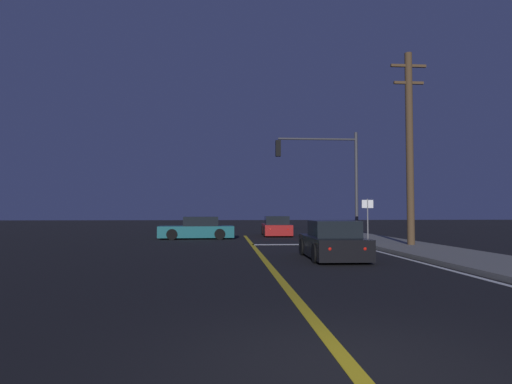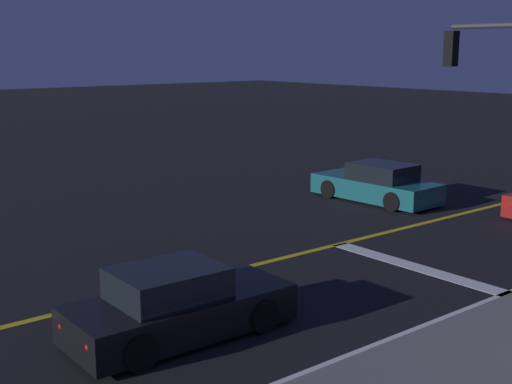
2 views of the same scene
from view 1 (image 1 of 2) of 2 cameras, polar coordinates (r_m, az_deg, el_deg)
name	(u,v)px [view 1 (image 1 of 2)]	position (r m, az deg, el deg)	size (l,w,h in m)	color
ground_plane	(354,371)	(5.02, 12.61, -21.75)	(160.00, 160.00, 0.00)	black
sidewalk_right	(474,260)	(16.22, 26.47, -7.88)	(3.20, 33.79, 0.15)	slate
lane_line_center	(267,263)	(14.09, 1.48, -9.27)	(0.20, 31.92, 0.01)	gold
lane_line_edge_right	(419,262)	(15.38, 20.46, -8.55)	(0.16, 31.92, 0.01)	white
stop_bar	(304,244)	(22.24, 6.27, -6.79)	(5.22, 0.50, 0.01)	white
car_distant_tail_teal	(197,229)	(26.84, -7.63, -4.82)	(4.58, 2.05, 1.34)	#195960
car_mid_block_red	(276,227)	(30.05, 2.66, -4.59)	(2.01, 4.54, 1.34)	maroon
car_lead_oncoming_black	(333,242)	(15.64, 9.93, -6.45)	(1.91, 4.22, 1.34)	black
traffic_signal_near_right	(328,168)	(24.91, 9.31, 3.16)	(4.66, 0.28, 6.12)	#38383D
utility_pole_right	(410,146)	(21.45, 19.35, 5.63)	(1.67, 0.34, 9.01)	#4C3823
street_sign_corner	(368,214)	(22.46, 14.32, -2.77)	(0.56, 0.10, 2.28)	slate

